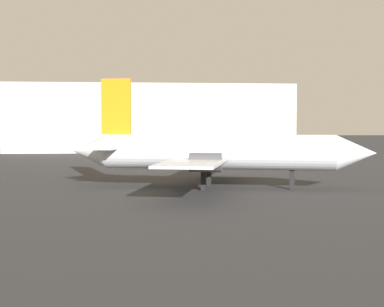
# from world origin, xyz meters

# --- Properties ---
(airplane_on_taxiway) EXTENTS (28.92, 27.07, 10.51)m
(airplane_on_taxiway) POSITION_xyz_m (6.42, 38.57, 3.45)
(airplane_on_taxiway) COLOR silver
(airplane_on_taxiway) RESTS_ON ground_plane
(terminal_building) EXTENTS (63.35, 25.30, 15.04)m
(terminal_building) POSITION_xyz_m (1.83, 117.16, 7.52)
(terminal_building) COLOR beige
(terminal_building) RESTS_ON ground_plane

